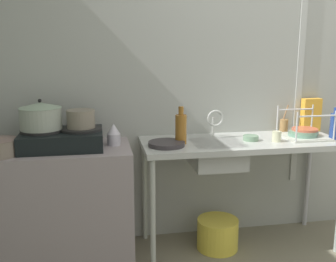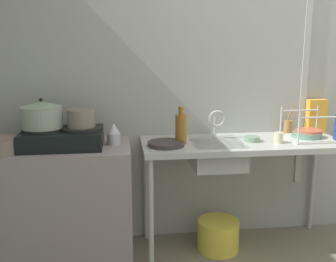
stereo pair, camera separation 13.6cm
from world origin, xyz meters
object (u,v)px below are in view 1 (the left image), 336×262
at_px(sink_basin, 217,154).
at_px(bottle_by_sink, 181,128).
at_px(faucet, 215,120).
at_px(frying_pan, 166,144).
at_px(stove, 62,139).
at_px(cup_by_rack, 277,136).
at_px(pot_on_right_burner, 81,119).
at_px(percolator, 114,135).
at_px(pot_on_left_burner, 41,116).
at_px(utensil_jar, 284,125).
at_px(bottle_by_rack, 335,126).
at_px(bucket_on_floor, 218,234).
at_px(small_bowl_on_drainboard, 251,138).
at_px(dish_rack, 304,133).
at_px(cereal_box, 311,115).

relative_size(sink_basin, bottle_by_sink, 1.38).
distance_m(faucet, frying_pan, 0.46).
xyz_separation_m(stove, cup_by_rack, (1.49, -0.08, -0.03)).
height_order(pot_on_right_burner, percolator, pot_on_right_burner).
bearing_deg(pot_on_left_burner, utensil_jar, 6.81).
distance_m(frying_pan, utensil_jar, 1.04).
bearing_deg(utensil_jar, pot_on_left_burner, -173.19).
bearing_deg(bottle_by_rack, cup_by_rack, 179.74).
bearing_deg(sink_basin, faucet, 80.12).
bearing_deg(bucket_on_floor, stove, 178.84).
height_order(percolator, small_bowl_on_drainboard, percolator).
bearing_deg(sink_basin, small_bowl_on_drainboard, 3.84).
xyz_separation_m(dish_rack, utensil_jar, (-0.06, 0.21, 0.02)).
bearing_deg(sink_basin, percolator, 175.92).
relative_size(dish_rack, small_bowl_on_drainboard, 2.91).
distance_m(stove, utensil_jar, 1.70).
bearing_deg(pot_on_right_burner, percolator, 4.76).
distance_m(sink_basin, dish_rack, 0.69).
distance_m(pot_on_right_burner, percolator, 0.25).
height_order(faucet, bucket_on_floor, faucet).
bearing_deg(stove, pot_on_right_burner, -0.00).
height_order(percolator, utensil_jar, utensil_jar).
height_order(sink_basin, bottle_by_rack, bottle_by_rack).
bearing_deg(pot_on_right_burner, bottle_by_rack, -2.70).
bearing_deg(faucet, cereal_box, 6.56).
xyz_separation_m(faucet, small_bowl_on_drainboard, (0.23, -0.14, -0.12)).
relative_size(stove, utensil_jar, 2.46).
height_order(pot_on_right_burner, cereal_box, cereal_box).
distance_m(dish_rack, small_bowl_on_drainboard, 0.43).
bearing_deg(sink_basin, bottle_by_rack, -3.38).
relative_size(frying_pan, small_bowl_on_drainboard, 2.27).
bearing_deg(dish_rack, bucket_on_floor, -177.65).
xyz_separation_m(cup_by_rack, utensil_jar, (0.20, 0.30, 0.02)).
relative_size(frying_pan, dish_rack, 0.78).
bearing_deg(pot_on_right_burner, small_bowl_on_drainboard, -0.80).
bearing_deg(percolator, cup_by_rack, -5.03).
distance_m(faucet, cereal_box, 0.83).
height_order(sink_basin, bottle_by_sink, bottle_by_sink).
bearing_deg(dish_rack, small_bowl_on_drainboard, -177.12).
relative_size(pot_on_left_burner, small_bowl_on_drainboard, 2.47).
relative_size(frying_pan, utensil_jar, 1.16).
bearing_deg(bottle_by_sink, bottle_by_rack, -3.36).
relative_size(pot_on_right_burner, small_bowl_on_drainboard, 1.67).
height_order(bottle_by_rack, cereal_box, cereal_box).
distance_m(bottle_by_rack, utensil_jar, 0.39).
distance_m(sink_basin, frying_pan, 0.39).
relative_size(pot_on_right_burner, frying_pan, 0.74).
bearing_deg(utensil_jar, bucket_on_floor, -158.26).
bearing_deg(bucket_on_floor, frying_pan, -173.13).
bearing_deg(cup_by_rack, pot_on_left_burner, 177.05).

